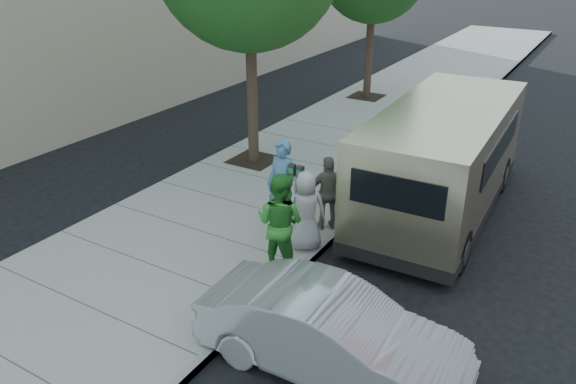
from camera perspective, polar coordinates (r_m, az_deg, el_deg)
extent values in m
plane|color=black|center=(12.48, -0.88, -2.86)|extent=(120.00, 120.00, 0.00)
cube|color=gray|center=(12.95, -4.65, -1.50)|extent=(5.00, 60.00, 0.15)
cube|color=gray|center=(11.84, 5.07, -4.20)|extent=(0.12, 60.00, 0.16)
cube|color=black|center=(15.39, -3.48, 3.29)|extent=(1.20, 1.20, 0.01)
cylinder|color=#38281E|center=(14.78, -3.68, 10.42)|extent=(0.28, 0.28, 3.96)
cube|color=black|center=(21.76, 7.96, 9.61)|extent=(1.20, 1.20, 0.01)
cylinder|color=#38281E|center=(21.37, 8.25, 14.15)|extent=(0.28, 0.28, 3.52)
cylinder|color=gray|center=(11.34, 0.82, -1.59)|extent=(0.06, 0.06, 1.22)
cube|color=gray|center=(11.06, 0.84, 1.43)|extent=(0.24, 0.07, 0.09)
cube|color=#2D2D30|center=(11.05, 0.44, 2.26)|extent=(0.13, 0.11, 0.24)
cube|color=#2D2D30|center=(10.96, 1.25, 2.06)|extent=(0.13, 0.11, 0.24)
cube|color=beige|center=(12.64, 15.38, 3.37)|extent=(2.46, 6.19, 2.26)
cube|color=beige|center=(15.92, 18.28, 5.28)|extent=(2.10, 0.69, 0.96)
cube|color=black|center=(9.75, 10.96, -0.20)|extent=(1.70, 0.07, 0.62)
cylinder|color=black|center=(15.03, 13.32, 3.22)|extent=(0.32, 0.87, 0.86)
cylinder|color=black|center=(14.68, 20.75, 1.70)|extent=(0.32, 0.87, 0.86)
cylinder|color=black|center=(11.42, 7.23, -3.46)|extent=(0.32, 0.87, 0.86)
cylinder|color=black|center=(10.96, 16.95, -5.75)|extent=(0.32, 0.87, 0.86)
imported|color=#A7ABAE|center=(8.22, 4.41, -14.14)|extent=(3.98, 1.52, 1.30)
imported|color=teal|center=(11.39, -0.57, 0.63)|extent=(0.76, 0.54, 1.97)
imported|color=#2D892D|center=(10.02, -0.80, -3.16)|extent=(0.96, 0.76, 1.91)
imported|color=#B0B0B2|center=(10.77, 1.85, -1.92)|extent=(0.94, 0.87, 1.61)
imported|color=slate|center=(11.53, 4.14, -0.13)|extent=(0.98, 0.87, 1.60)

